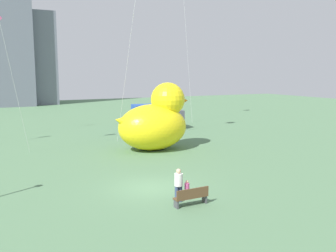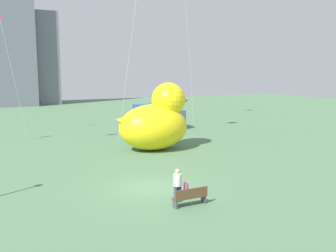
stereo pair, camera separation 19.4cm
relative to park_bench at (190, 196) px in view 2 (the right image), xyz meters
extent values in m
plane|color=#537A54|center=(-0.62, 3.44, -0.48)|extent=(140.00, 140.00, 0.00)
cube|color=brown|center=(0.00, 0.08, -0.06)|extent=(1.77, 0.48, 0.06)
cube|color=brown|center=(0.00, -0.12, 0.20)|extent=(1.76, 0.09, 0.45)
cube|color=#47474C|center=(-0.80, 0.06, -0.28)|extent=(0.09, 0.37, 0.39)
cube|color=#47474C|center=(0.80, 0.09, -0.28)|extent=(0.09, 0.37, 0.39)
cylinder|color=#38476B|center=(-0.41, 0.77, -0.06)|extent=(0.19, 0.19, 0.83)
cylinder|color=#38476B|center=(-0.20, 0.77, -0.06)|extent=(0.19, 0.19, 0.83)
cylinder|color=white|center=(-0.30, 0.77, 0.67)|extent=(0.42, 0.42, 0.62)
sphere|color=#D8AD8C|center=(-0.30, 0.77, 1.10)|extent=(0.24, 0.24, 0.24)
cylinder|color=silver|center=(0.14, 0.82, -0.23)|extent=(0.12, 0.12, 0.50)
cylinder|color=silver|center=(0.27, 0.82, -0.23)|extent=(0.12, 0.12, 0.50)
cylinder|color=#D85999|center=(0.20, 0.82, 0.21)|extent=(0.25, 0.25, 0.38)
sphere|color=#D8AD8C|center=(0.20, 0.82, 0.48)|extent=(0.15, 0.15, 0.15)
ellipsoid|color=yellow|center=(3.68, 12.82, 1.43)|extent=(5.86, 4.33, 3.82)
sphere|color=yellow|center=(5.08, 12.82, 3.69)|extent=(2.85, 2.85, 2.85)
cone|color=orange|center=(6.36, 12.82, 3.54)|extent=(1.28, 1.28, 1.28)
cone|color=yellow|center=(1.13, 12.82, 2.07)|extent=(1.75, 1.53, 1.84)
cube|color=#264CA5|center=(8.07, 23.09, 1.17)|extent=(4.34, 2.79, 2.40)
cube|color=#4C4C56|center=(10.89, 22.74, 0.81)|extent=(1.86, 2.48, 1.68)
cylinder|color=black|center=(10.69, 22.77, -0.03)|extent=(1.19, 2.49, 0.90)
cylinder|color=black|center=(7.23, 23.20, -0.03)|extent=(1.19, 2.49, 0.90)
cube|color=slate|center=(-4.62, 64.97, 15.15)|extent=(9.64, 11.30, 31.26)
cube|color=slate|center=(1.38, 65.90, 8.70)|extent=(6.86, 9.05, 18.35)
cylinder|color=silver|center=(14.65, 26.68, 9.36)|extent=(1.53, 0.44, 19.67)
cylinder|color=silver|center=(3.37, 16.69, 9.46)|extent=(2.32, 2.06, 19.88)
cylinder|color=silver|center=(-6.75, 15.17, 5.89)|extent=(2.24, 2.91, 12.75)
camera|label=1|loc=(-8.64, -14.83, 5.91)|focal=39.46mm
camera|label=2|loc=(-8.47, -14.92, 5.91)|focal=39.46mm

